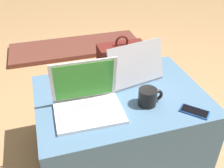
{
  "coord_description": "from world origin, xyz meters",
  "views": [
    {
      "loc": [
        -0.38,
        -1.09,
        1.26
      ],
      "look_at": [
        -0.05,
        -0.0,
        0.51
      ],
      "focal_mm": 42.0,
      "sensor_mm": 36.0,
      "label": 1
    }
  ],
  "objects_px": {
    "backpack": "(121,77)",
    "coffee_mug": "(148,97)",
    "laptop_far": "(131,72)",
    "laptop_near": "(87,101)",
    "cell_phone": "(195,111)"
  },
  "relations": [
    {
      "from": "laptop_far",
      "to": "backpack",
      "type": "height_order",
      "value": "laptop_far"
    },
    {
      "from": "laptop_far",
      "to": "coffee_mug",
      "type": "height_order",
      "value": "laptop_far"
    },
    {
      "from": "cell_phone",
      "to": "backpack",
      "type": "xyz_separation_m",
      "value": [
        -0.14,
        0.71,
        -0.2
      ]
    },
    {
      "from": "laptop_near",
      "to": "coffee_mug",
      "type": "height_order",
      "value": "laptop_near"
    },
    {
      "from": "laptop_near",
      "to": "coffee_mug",
      "type": "bearing_deg",
      "value": -6.51
    },
    {
      "from": "backpack",
      "to": "coffee_mug",
      "type": "height_order",
      "value": "backpack"
    },
    {
      "from": "coffee_mug",
      "to": "backpack",
      "type": "bearing_deg",
      "value": 85.02
    },
    {
      "from": "laptop_far",
      "to": "cell_phone",
      "type": "bearing_deg",
      "value": 105.55
    },
    {
      "from": "laptop_near",
      "to": "cell_phone",
      "type": "xyz_separation_m",
      "value": [
        0.5,
        -0.17,
        -0.05
      ]
    },
    {
      "from": "laptop_far",
      "to": "coffee_mug",
      "type": "relative_size",
      "value": 2.88
    },
    {
      "from": "laptop_far",
      "to": "cell_phone",
      "type": "relative_size",
      "value": 2.62
    },
    {
      "from": "laptop_near",
      "to": "coffee_mug",
      "type": "xyz_separation_m",
      "value": [
        0.31,
        -0.04,
        -0.01
      ]
    },
    {
      "from": "cell_phone",
      "to": "coffee_mug",
      "type": "bearing_deg",
      "value": 102.56
    },
    {
      "from": "laptop_far",
      "to": "cell_phone",
      "type": "distance_m",
      "value": 0.43
    },
    {
      "from": "laptop_near",
      "to": "laptop_far",
      "type": "height_order",
      "value": "laptop_near"
    }
  ]
}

